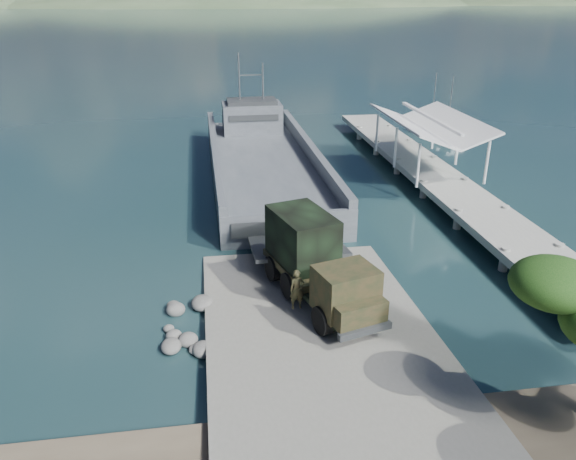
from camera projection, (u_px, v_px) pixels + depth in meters
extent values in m
plane|color=#1B4143|center=(315.00, 327.00, 25.93)|extent=(1400.00, 1400.00, 0.00)
cube|color=slate|center=(319.00, 334.00, 24.92)|extent=(10.00, 18.00, 0.50)
cube|color=#98988F|center=(434.00, 176.00, 43.68)|extent=(4.00, 44.00, 0.50)
cube|color=#484E55|center=(263.00, 172.00, 46.58)|extent=(8.46, 27.85, 2.32)
cube|color=#484E55|center=(215.00, 154.00, 45.35)|extent=(0.67, 27.82, 1.21)
cube|color=#484E55|center=(310.00, 150.00, 46.45)|extent=(0.67, 27.82, 1.21)
cube|color=#484E55|center=(289.00, 231.00, 33.84)|extent=(8.35, 0.40, 2.41)
cube|color=#484E55|center=(252.00, 118.00, 53.99)|extent=(5.58, 3.73, 2.78)
cube|color=#2B2F30|center=(252.00, 101.00, 53.36)|extent=(4.65, 2.99, 0.37)
cylinder|color=gray|center=(239.00, 79.00, 52.36)|extent=(0.15, 0.15, 4.64)
cylinder|color=gray|center=(263.00, 83.00, 52.86)|extent=(0.15, 0.15, 3.71)
cylinder|color=black|center=(323.00, 320.00, 24.31)|extent=(0.79, 1.38, 1.31)
cylinder|color=black|center=(368.00, 309.00, 25.20)|extent=(0.79, 1.38, 1.31)
cylinder|color=black|center=(290.00, 286.00, 27.16)|extent=(0.79, 1.38, 1.31)
cylinder|color=black|center=(331.00, 276.00, 28.05)|extent=(0.79, 1.38, 1.31)
cylinder|color=black|center=(273.00, 268.00, 28.84)|extent=(0.79, 1.38, 1.31)
cylinder|color=black|center=(313.00, 260.00, 29.72)|extent=(0.79, 1.38, 1.31)
cube|color=black|center=(317.00, 284.00, 27.04)|extent=(4.23, 7.95, 0.25)
cube|color=black|center=(346.00, 290.00, 24.36)|extent=(2.97, 2.62, 2.01)
cube|color=black|center=(360.00, 313.00, 23.55)|extent=(2.47, 1.51, 1.00)
cube|color=black|center=(304.00, 265.00, 28.08)|extent=(3.69, 5.13, 0.35)
cube|color=black|center=(302.00, 237.00, 27.67)|extent=(3.37, 4.33, 2.51)
cube|color=#2B2F30|center=(365.00, 331.00, 23.37)|extent=(2.48, 0.93, 0.30)
imported|color=black|center=(297.00, 297.00, 25.57)|extent=(0.71, 0.48, 1.89)
cube|color=white|center=(447.00, 137.00, 58.06)|extent=(1.80, 5.51, 0.89)
cube|color=white|center=(452.00, 134.00, 56.93)|extent=(1.45, 1.64, 0.59)
cylinder|color=gray|center=(450.00, 106.00, 56.79)|extent=(0.10, 0.10, 5.94)
cube|color=white|center=(431.00, 133.00, 59.78)|extent=(3.35, 5.77, 0.91)
cube|color=white|center=(438.00, 129.00, 58.72)|extent=(1.86, 1.99, 0.60)
cylinder|color=gray|center=(434.00, 102.00, 58.48)|extent=(0.10, 0.10, 6.05)
ellipsoid|color=#11380F|center=(555.00, 283.00, 18.04)|extent=(2.83, 2.83, 1.62)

